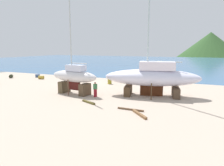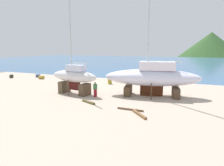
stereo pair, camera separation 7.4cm
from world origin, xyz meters
The scene contains 13 objects.
ground_plane centered at (0.00, -5.50, 0.00)m, with size 47.98×47.98×0.00m, color #B6A38F.
sea_water centered at (0.00, 53.49, 0.00)m, with size 168.08×93.98×0.01m, color #366595.
headland_hill centered at (22.04, 171.70, 0.00)m, with size 94.28×94.28×37.12m, color #2E5126.
sailboat_far_slipway centered at (11.26, -4.06, 2.19)m, with size 10.99×5.33×17.57m.
sailboat_large_starboard centered at (2.66, -6.63, 2.05)m, with size 6.60×2.71×11.84m.
worker centered at (5.60, -6.94, 0.86)m, with size 0.50×0.38×1.66m.
barrel_rust_mid centered at (-11.41, 2.49, 0.29)m, with size 0.59×0.59×0.80m, color #3B5174.
barrel_blue_faded centered at (3.68, 1.27, 0.44)m, with size 0.58×0.58×0.88m, color olive.
barrel_tar_black centered at (-15.23, -0.05, 0.31)m, with size 0.62×0.62×0.77m, color #2C3020.
barrel_tipped_left centered at (-9.25, 1.02, 0.30)m, with size 0.60×0.60×0.86m, color olive.
timber_short_cross centered at (10.78, -10.20, 0.07)m, with size 2.38×0.14×0.15m, color brown.
timber_long_fore centered at (11.87, -11.21, 0.09)m, with size 2.22×0.23×0.18m, color brown.
timber_long_aft centered at (6.22, -9.54, 0.09)m, with size 1.91×0.23×0.17m, color brown.
Camera 2 is at (16.26, -26.77, 5.38)m, focal length 33.22 mm.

